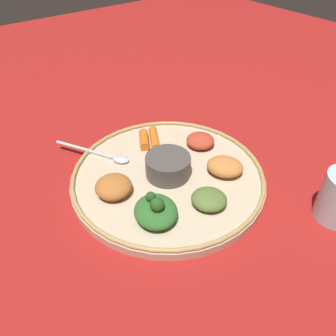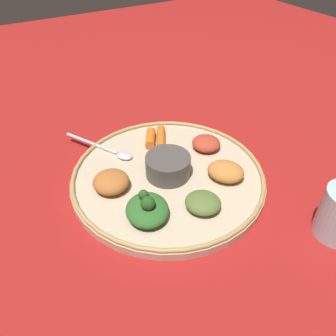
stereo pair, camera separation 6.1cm
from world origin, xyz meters
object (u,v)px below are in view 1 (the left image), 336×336
Objects in this scene: greens_pile at (156,210)px; spoon at (103,154)px; center_bowl at (168,165)px; carrot_near_spoon at (154,137)px; carrot_outer at (144,138)px.

spoon is at bearing -93.67° from greens_pile.
center_bowl is at bearing -138.07° from greens_pile.
carrot_near_spoon reaches higher than spoon.
carrot_outer is (-0.09, 0.01, 0.01)m from spoon.
greens_pile is at bearing 41.93° from center_bowl.
center_bowl is 1.20× the size of carrot_outer.
center_bowl is 0.14m from spoon.
center_bowl is at bearing 77.93° from carrot_outer.
greens_pile is 0.22m from carrot_near_spoon.
carrot_outer is at bearing -22.42° from carrot_near_spoon.
spoon is 0.12m from carrot_near_spoon.
carrot_near_spoon is (-0.04, -0.11, -0.01)m from center_bowl.
carrot_outer is at bearing 174.61° from spoon.
greens_pile is at bearing 86.33° from spoon.
carrot_outer is (-0.02, -0.12, -0.01)m from center_bowl.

